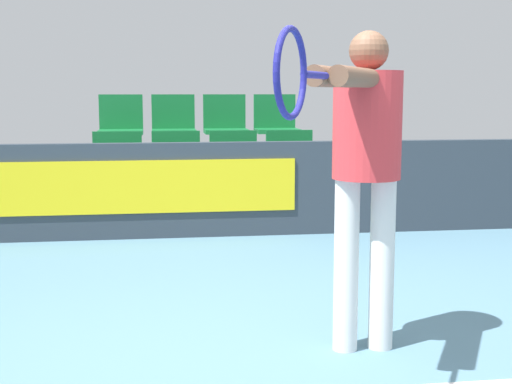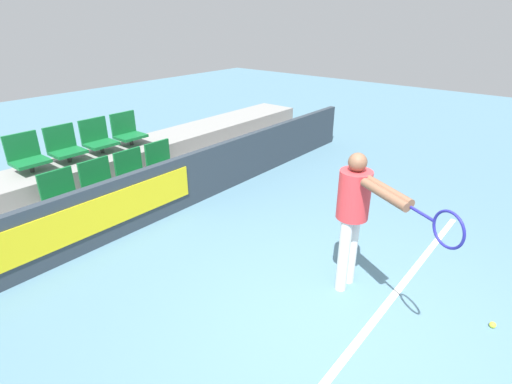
{
  "view_description": "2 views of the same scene",
  "coord_description": "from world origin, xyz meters",
  "px_view_note": "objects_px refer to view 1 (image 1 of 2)",
  "views": [
    {
      "loc": [
        -0.49,
        -3.25,
        1.36
      ],
      "look_at": [
        0.19,
        1.67,
        0.65
      ],
      "focal_mm": 50.0,
      "sensor_mm": 36.0,
      "label": 1
    },
    {
      "loc": [
        -3.12,
        -1.4,
        2.99
      ],
      "look_at": [
        0.44,
        1.54,
        0.9
      ],
      "focal_mm": 28.0,
      "sensor_mm": 36.0,
      "label": 2
    }
  ],
  "objects_px": {
    "stadium_chair_1": "(177,164)",
    "stadium_chair_3": "(291,162)",
    "stadium_chair_5": "(174,123)",
    "stadium_chair_7": "(276,123)",
    "stadium_chair_6": "(225,123)",
    "tennis_player": "(364,153)",
    "stadium_chair_2": "(234,163)",
    "stadium_chair_0": "(117,165)",
    "stadium_chair_4": "(121,124)"
  },
  "relations": [
    {
      "from": "stadium_chair_5",
      "to": "stadium_chair_7",
      "type": "bearing_deg",
      "value": 0.0
    },
    {
      "from": "stadium_chair_0",
      "to": "stadium_chair_5",
      "type": "xyz_separation_m",
      "value": [
        0.6,
        0.95,
        0.37
      ]
    },
    {
      "from": "stadium_chair_0",
      "to": "stadium_chair_7",
      "type": "bearing_deg",
      "value": 28.08
    },
    {
      "from": "stadium_chair_7",
      "to": "stadium_chair_6",
      "type": "bearing_deg",
      "value": 180.0
    },
    {
      "from": "stadium_chair_2",
      "to": "stadium_chair_7",
      "type": "bearing_deg",
      "value": 58.0
    },
    {
      "from": "stadium_chair_0",
      "to": "stadium_chair_2",
      "type": "height_order",
      "value": "same"
    },
    {
      "from": "stadium_chair_6",
      "to": "tennis_player",
      "type": "height_order",
      "value": "tennis_player"
    },
    {
      "from": "stadium_chair_1",
      "to": "tennis_player",
      "type": "bearing_deg",
      "value": -77.66
    },
    {
      "from": "stadium_chair_4",
      "to": "stadium_chair_6",
      "type": "xyz_separation_m",
      "value": [
        1.19,
        0.0,
        0.0
      ]
    },
    {
      "from": "stadium_chair_3",
      "to": "stadium_chair_7",
      "type": "distance_m",
      "value": 1.02
    },
    {
      "from": "stadium_chair_6",
      "to": "stadium_chair_5",
      "type": "bearing_deg",
      "value": 180.0
    },
    {
      "from": "stadium_chair_6",
      "to": "stadium_chair_0",
      "type": "bearing_deg",
      "value": -141.34
    },
    {
      "from": "stadium_chair_5",
      "to": "stadium_chair_0",
      "type": "bearing_deg",
      "value": -122.0
    },
    {
      "from": "stadium_chair_0",
      "to": "stadium_chair_5",
      "type": "bearing_deg",
      "value": 58.0
    },
    {
      "from": "stadium_chair_5",
      "to": "stadium_chair_6",
      "type": "bearing_deg",
      "value": 0.0
    },
    {
      "from": "stadium_chair_2",
      "to": "stadium_chair_7",
      "type": "distance_m",
      "value": 1.18
    },
    {
      "from": "stadium_chair_6",
      "to": "stadium_chair_7",
      "type": "bearing_deg",
      "value": 0.0
    },
    {
      "from": "stadium_chair_2",
      "to": "stadium_chair_6",
      "type": "height_order",
      "value": "stadium_chair_6"
    },
    {
      "from": "stadium_chair_7",
      "to": "stadium_chair_2",
      "type": "bearing_deg",
      "value": -122.0
    },
    {
      "from": "stadium_chair_4",
      "to": "tennis_player",
      "type": "relative_size",
      "value": 0.35
    },
    {
      "from": "stadium_chair_0",
      "to": "stadium_chair_3",
      "type": "height_order",
      "value": "same"
    },
    {
      "from": "stadium_chair_3",
      "to": "stadium_chair_5",
      "type": "bearing_deg",
      "value": 141.34
    },
    {
      "from": "stadium_chair_1",
      "to": "stadium_chair_5",
      "type": "relative_size",
      "value": 1.0
    },
    {
      "from": "stadium_chair_0",
      "to": "stadium_chair_1",
      "type": "xyz_separation_m",
      "value": [
        0.6,
        0.0,
        0.0
      ]
    },
    {
      "from": "stadium_chair_4",
      "to": "stadium_chair_6",
      "type": "bearing_deg",
      "value": 0.0
    },
    {
      "from": "stadium_chair_4",
      "to": "stadium_chair_5",
      "type": "xyz_separation_m",
      "value": [
        0.6,
        0.0,
        0.0
      ]
    },
    {
      "from": "stadium_chair_1",
      "to": "stadium_chair_6",
      "type": "bearing_deg",
      "value": 58.0
    },
    {
      "from": "stadium_chair_6",
      "to": "stadium_chair_1",
      "type": "bearing_deg",
      "value": -122.0
    },
    {
      "from": "stadium_chair_0",
      "to": "stadium_chair_1",
      "type": "relative_size",
      "value": 1.0
    },
    {
      "from": "stadium_chair_0",
      "to": "stadium_chair_2",
      "type": "relative_size",
      "value": 1.0
    },
    {
      "from": "stadium_chair_3",
      "to": "stadium_chair_6",
      "type": "xyz_separation_m",
      "value": [
        -0.6,
        0.95,
        0.37
      ]
    },
    {
      "from": "stadium_chair_1",
      "to": "stadium_chair_3",
      "type": "xyz_separation_m",
      "value": [
        1.19,
        0.0,
        0.0
      ]
    },
    {
      "from": "stadium_chair_0",
      "to": "stadium_chair_2",
      "type": "xyz_separation_m",
      "value": [
        1.19,
        0.0,
        0.0
      ]
    },
    {
      "from": "stadium_chair_0",
      "to": "stadium_chair_3",
      "type": "relative_size",
      "value": 1.0
    },
    {
      "from": "stadium_chair_0",
      "to": "stadium_chair_6",
      "type": "relative_size",
      "value": 1.0
    },
    {
      "from": "stadium_chair_0",
      "to": "stadium_chair_1",
      "type": "distance_m",
      "value": 0.6
    },
    {
      "from": "stadium_chair_0",
      "to": "stadium_chair_1",
      "type": "bearing_deg",
      "value": 0.0
    },
    {
      "from": "stadium_chair_3",
      "to": "stadium_chair_5",
      "type": "distance_m",
      "value": 1.57
    },
    {
      "from": "stadium_chair_1",
      "to": "stadium_chair_4",
      "type": "relative_size",
      "value": 1.0
    },
    {
      "from": "stadium_chair_1",
      "to": "stadium_chair_3",
      "type": "height_order",
      "value": "same"
    },
    {
      "from": "stadium_chair_5",
      "to": "tennis_player",
      "type": "distance_m",
      "value": 4.85
    },
    {
      "from": "stadium_chair_1",
      "to": "tennis_player",
      "type": "height_order",
      "value": "tennis_player"
    },
    {
      "from": "stadium_chair_0",
      "to": "stadium_chair_6",
      "type": "height_order",
      "value": "stadium_chair_6"
    },
    {
      "from": "stadium_chair_5",
      "to": "stadium_chair_6",
      "type": "xyz_separation_m",
      "value": [
        0.6,
        0.0,
        0.0
      ]
    },
    {
      "from": "tennis_player",
      "to": "stadium_chair_7",
      "type": "bearing_deg",
      "value": 114.66
    },
    {
      "from": "stadium_chair_3",
      "to": "stadium_chair_4",
      "type": "relative_size",
      "value": 1.0
    },
    {
      "from": "stadium_chair_0",
      "to": "stadium_chair_3",
      "type": "distance_m",
      "value": 1.79
    },
    {
      "from": "stadium_chair_4",
      "to": "stadium_chair_3",
      "type": "bearing_deg",
      "value": -28.08
    },
    {
      "from": "stadium_chair_1",
      "to": "stadium_chair_6",
      "type": "xyz_separation_m",
      "value": [
        0.6,
        0.95,
        0.37
      ]
    },
    {
      "from": "stadium_chair_3",
      "to": "tennis_player",
      "type": "bearing_deg",
      "value": -95.31
    }
  ]
}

